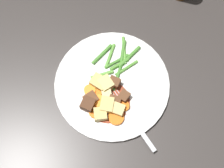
{
  "coord_description": "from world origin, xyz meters",
  "views": [
    {
      "loc": [
        0.24,
        0.05,
        0.75
      ],
      "look_at": [
        0.0,
        0.0,
        0.01
      ],
      "focal_mm": 53.07,
      "sensor_mm": 36.0,
      "label": 1
    }
  ],
  "objects_px": {
    "dinner_plate": "(112,85)",
    "meat_chunk_4": "(88,104)",
    "carrot_slice_4": "(95,112)",
    "potato_chunk_5": "(106,93)",
    "carrot_slice_1": "(116,117)",
    "meat_chunk_0": "(114,84)",
    "carrot_slice_2": "(124,106)",
    "fork": "(131,117)",
    "meat_chunk_1": "(114,104)",
    "potato_chunk_2": "(118,110)",
    "potato_chunk_3": "(106,105)",
    "carrot_slice_0": "(98,90)",
    "carrot_slice_5": "(90,91)",
    "potato_chunk_0": "(99,83)",
    "potato_chunk_4": "(106,84)",
    "meat_chunk_2": "(124,96)",
    "meat_chunk_3": "(91,99)",
    "carrot_slice_3": "(99,101)",
    "potato_chunk_1": "(100,114)"
  },
  "relations": [
    {
      "from": "dinner_plate",
      "to": "meat_chunk_4",
      "type": "bearing_deg",
      "value": -33.8
    },
    {
      "from": "carrot_slice_4",
      "to": "potato_chunk_5",
      "type": "height_order",
      "value": "potato_chunk_5"
    },
    {
      "from": "carrot_slice_1",
      "to": "meat_chunk_0",
      "type": "bearing_deg",
      "value": -164.9
    },
    {
      "from": "carrot_slice_2",
      "to": "carrot_slice_4",
      "type": "distance_m",
      "value": 0.07
    },
    {
      "from": "potato_chunk_5",
      "to": "fork",
      "type": "xyz_separation_m",
      "value": [
        0.04,
        0.06,
        -0.01
      ]
    },
    {
      "from": "meat_chunk_1",
      "to": "potato_chunk_5",
      "type": "bearing_deg",
      "value": -134.76
    },
    {
      "from": "potato_chunk_2",
      "to": "potato_chunk_3",
      "type": "xyz_separation_m",
      "value": [
        -0.0,
        -0.03,
        0.0
      ]
    },
    {
      "from": "carrot_slice_0",
      "to": "meat_chunk_4",
      "type": "relative_size",
      "value": 0.95
    },
    {
      "from": "meat_chunk_0",
      "to": "carrot_slice_2",
      "type": "bearing_deg",
      "value": 36.21
    },
    {
      "from": "carrot_slice_5",
      "to": "meat_chunk_1",
      "type": "distance_m",
      "value": 0.06
    },
    {
      "from": "carrot_slice_5",
      "to": "potato_chunk_5",
      "type": "height_order",
      "value": "potato_chunk_5"
    },
    {
      "from": "carrot_slice_5",
      "to": "potato_chunk_0",
      "type": "distance_m",
      "value": 0.03
    },
    {
      "from": "potato_chunk_3",
      "to": "potato_chunk_4",
      "type": "relative_size",
      "value": 1.06
    },
    {
      "from": "carrot_slice_4",
      "to": "potato_chunk_2",
      "type": "distance_m",
      "value": 0.05
    },
    {
      "from": "meat_chunk_2",
      "to": "carrot_slice_0",
      "type": "bearing_deg",
      "value": -95.33
    },
    {
      "from": "carrot_slice_0",
      "to": "potato_chunk_2",
      "type": "relative_size",
      "value": 1.05
    },
    {
      "from": "meat_chunk_3",
      "to": "meat_chunk_4",
      "type": "bearing_deg",
      "value": -10.36
    },
    {
      "from": "meat_chunk_1",
      "to": "fork",
      "type": "relative_size",
      "value": 0.25
    },
    {
      "from": "carrot_slice_3",
      "to": "fork",
      "type": "xyz_separation_m",
      "value": [
        0.02,
        0.08,
        -0.0
      ]
    },
    {
      "from": "potato_chunk_5",
      "to": "potato_chunk_1",
      "type": "bearing_deg",
      "value": -3.39
    },
    {
      "from": "carrot_slice_0",
      "to": "carrot_slice_1",
      "type": "distance_m",
      "value": 0.08
    },
    {
      "from": "carrot_slice_3",
      "to": "potato_chunk_5",
      "type": "relative_size",
      "value": 1.11
    },
    {
      "from": "meat_chunk_0",
      "to": "meat_chunk_2",
      "type": "distance_m",
      "value": 0.04
    },
    {
      "from": "potato_chunk_1",
      "to": "meat_chunk_1",
      "type": "xyz_separation_m",
      "value": [
        -0.03,
        0.02,
        -0.0
      ]
    },
    {
      "from": "carrot_slice_4",
      "to": "potato_chunk_2",
      "type": "height_order",
      "value": "potato_chunk_2"
    },
    {
      "from": "potato_chunk_4",
      "to": "meat_chunk_4",
      "type": "xyz_separation_m",
      "value": [
        0.06,
        -0.03,
        -0.0
      ]
    },
    {
      "from": "potato_chunk_0",
      "to": "meat_chunk_4",
      "type": "relative_size",
      "value": 1.25
    },
    {
      "from": "carrot_slice_4",
      "to": "meat_chunk_3",
      "type": "height_order",
      "value": "meat_chunk_3"
    },
    {
      "from": "potato_chunk_2",
      "to": "fork",
      "type": "bearing_deg",
      "value": 75.81
    },
    {
      "from": "potato_chunk_0",
      "to": "meat_chunk_2",
      "type": "distance_m",
      "value": 0.07
    },
    {
      "from": "meat_chunk_2",
      "to": "carrot_slice_5",
      "type": "bearing_deg",
      "value": -89.38
    },
    {
      "from": "carrot_slice_4",
      "to": "potato_chunk_4",
      "type": "relative_size",
      "value": 0.86
    },
    {
      "from": "potato_chunk_4",
      "to": "meat_chunk_3",
      "type": "relative_size",
      "value": 1.13
    },
    {
      "from": "potato_chunk_0",
      "to": "potato_chunk_5",
      "type": "height_order",
      "value": "potato_chunk_0"
    },
    {
      "from": "carrot_slice_0",
      "to": "potato_chunk_3",
      "type": "bearing_deg",
      "value": 37.86
    },
    {
      "from": "potato_chunk_0",
      "to": "carrot_slice_5",
      "type": "bearing_deg",
      "value": -40.16
    },
    {
      "from": "meat_chunk_2",
      "to": "carrot_slice_2",
      "type": "bearing_deg",
      "value": 12.1
    },
    {
      "from": "potato_chunk_0",
      "to": "potato_chunk_1",
      "type": "xyz_separation_m",
      "value": [
        0.07,
        0.02,
        -0.0
      ]
    },
    {
      "from": "meat_chunk_1",
      "to": "meat_chunk_0",
      "type": "bearing_deg",
      "value": -169.32
    },
    {
      "from": "fork",
      "to": "carrot_slice_2",
      "type": "bearing_deg",
      "value": -136.7
    },
    {
      "from": "dinner_plate",
      "to": "potato_chunk_0",
      "type": "distance_m",
      "value": 0.04
    },
    {
      "from": "meat_chunk_2",
      "to": "potato_chunk_1",
      "type": "bearing_deg",
      "value": -40.52
    },
    {
      "from": "carrot_slice_1",
      "to": "potato_chunk_4",
      "type": "relative_size",
      "value": 1.12
    },
    {
      "from": "potato_chunk_0",
      "to": "meat_chunk_2",
      "type": "bearing_deg",
      "value": 72.0
    },
    {
      "from": "dinner_plate",
      "to": "potato_chunk_3",
      "type": "height_order",
      "value": "potato_chunk_3"
    },
    {
      "from": "carrot_slice_2",
      "to": "potato_chunk_5",
      "type": "height_order",
      "value": "potato_chunk_5"
    },
    {
      "from": "carrot_slice_5",
      "to": "carrot_slice_2",
      "type": "bearing_deg",
      "value": 76.48
    },
    {
      "from": "meat_chunk_1",
      "to": "meat_chunk_2",
      "type": "xyz_separation_m",
      "value": [
        -0.02,
        0.02,
        0.0
      ]
    },
    {
      "from": "meat_chunk_2",
      "to": "carrot_slice_1",
      "type": "bearing_deg",
      "value": -9.3
    },
    {
      "from": "potato_chunk_1",
      "to": "carrot_slice_3",
      "type": "bearing_deg",
      "value": -161.9
    }
  ]
}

